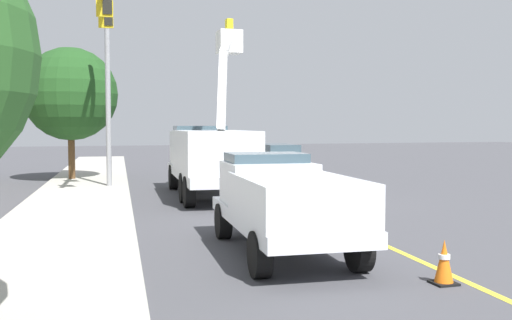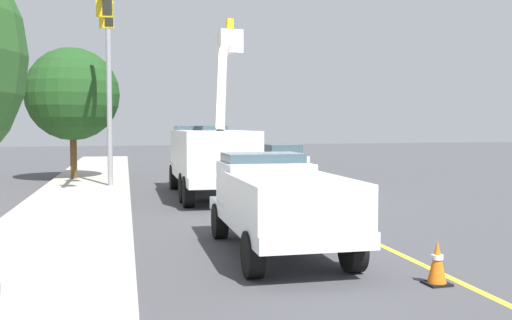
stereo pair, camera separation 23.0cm
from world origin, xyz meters
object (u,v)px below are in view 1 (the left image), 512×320
Objects in this scene: utility_bucket_truck at (210,154)px; traffic_cone_leading at (444,262)px; traffic_cone_trailing at (241,175)px; passing_minivan at (278,157)px; traffic_cone_mid_rear at (265,189)px; traffic_cone_mid_front at (317,210)px; service_pickup_truck at (283,201)px; traffic_signal_mast at (107,51)px.

utility_bucket_truck reaches higher than traffic_cone_leading.
passing_minivan is at bearing -38.39° from traffic_cone_trailing.
utility_bucket_truck reaches higher than traffic_cone_trailing.
traffic_cone_leading is at bearing 175.64° from traffic_cone_trailing.
traffic_cone_leading is 11.96m from traffic_cone_mid_rear.
passing_minivan is 6.61× the size of traffic_cone_mid_front.
traffic_cone_mid_rear is (8.87, -2.52, -0.77)m from service_pickup_truck.
traffic_cone_mid_front is at bearing -167.70° from utility_bucket_truck.
traffic_cone_mid_rear is 5.46m from traffic_cone_trailing.
traffic_cone_mid_rear is at bearing -126.84° from utility_bucket_truck.
traffic_cone_mid_front is (3.32, -2.22, -0.75)m from service_pickup_truck.
utility_bucket_truck is 11.67× the size of traffic_cone_mid_rear.
passing_minivan is 6.88× the size of traffic_cone_mid_rear.
traffic_cone_trailing is at bearing -4.36° from traffic_cone_leading.
utility_bucket_truck is 10.26m from service_pickup_truck.
passing_minivan is at bearing -15.30° from traffic_cone_mid_front.
passing_minivan is 6.05× the size of traffic_cone_trailing.
traffic_signal_mast reaches higher than traffic_cone_trailing.
traffic_cone_trailing is at bearing -30.64° from utility_bucket_truck.
traffic_signal_mast is at bearing 106.44° from traffic_cone_trailing.
traffic_cone_mid_front is (-6.90, -1.50, -1.24)m from utility_bucket_truck.
utility_bucket_truck is 13.39m from traffic_cone_leading.
traffic_signal_mast reaches higher than passing_minivan.
traffic_cone_mid_front is 0.09× the size of traffic_signal_mast.
traffic_cone_mid_front is 0.92× the size of traffic_cone_trailing.
traffic_cone_leading is at bearing -149.51° from service_pickup_truck.
utility_bucket_truck is 4.89m from traffic_cone_trailing.
service_pickup_truck is at bearing 160.96° from passing_minivan.
traffic_cone_leading is 0.95× the size of traffic_cone_trailing.
traffic_signal_mast reaches higher than traffic_cone_mid_rear.
traffic_cone_mid_front is at bearing -3.70° from traffic_cone_leading.
traffic_cone_mid_front is at bearing -150.80° from traffic_signal_mast.
traffic_cone_mid_front is at bearing 175.26° from traffic_cone_trailing.
traffic_cone_mid_front is 5.56m from traffic_cone_mid_rear.
traffic_cone_mid_rear is 0.88× the size of traffic_cone_trailing.
traffic_cone_trailing is (5.43, -0.61, 0.05)m from traffic_cone_mid_rear.
traffic_cone_leading is (-3.07, -1.81, -0.74)m from service_pickup_truck.
traffic_signal_mast is at bearing 13.14° from service_pickup_truck.
traffic_cone_leading is 0.09× the size of traffic_signal_mast.
utility_bucket_truck reaches higher than traffic_cone_mid_rear.
traffic_signal_mast is at bearing 16.88° from traffic_cone_leading.
traffic_cone_mid_rear is (-1.35, -1.80, -1.26)m from utility_bucket_truck.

